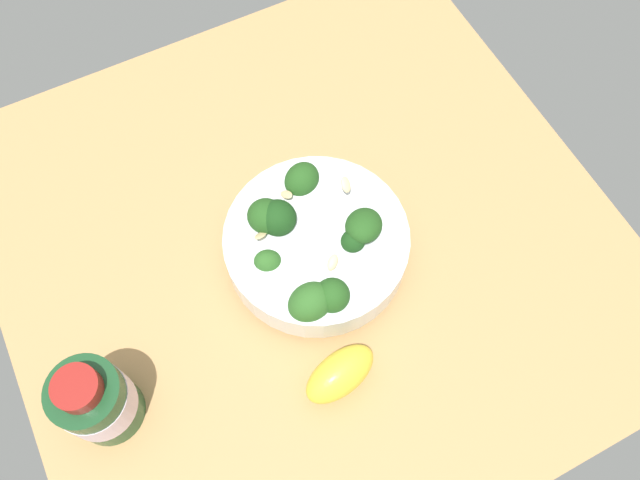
% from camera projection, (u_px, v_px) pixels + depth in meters
% --- Properties ---
extents(ground_plane, '(0.68, 0.68, 0.04)m').
position_uv_depth(ground_plane, '(308.00, 247.00, 0.77)').
color(ground_plane, tan).
extents(bowl_of_broccoli, '(0.20, 0.20, 0.09)m').
position_uv_depth(bowl_of_broccoli, '(318.00, 242.00, 0.71)').
color(bowl_of_broccoli, white).
rests_on(bowl_of_broccoli, ground_plane).
extents(lemon_wedge, '(0.06, 0.09, 0.05)m').
position_uv_depth(lemon_wedge, '(340.00, 374.00, 0.66)').
color(lemon_wedge, yellow).
rests_on(lemon_wedge, ground_plane).
extents(bottle_tall, '(0.07, 0.07, 0.12)m').
position_uv_depth(bottle_tall, '(96.00, 401.00, 0.62)').
color(bottle_tall, '#194723').
rests_on(bottle_tall, ground_plane).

